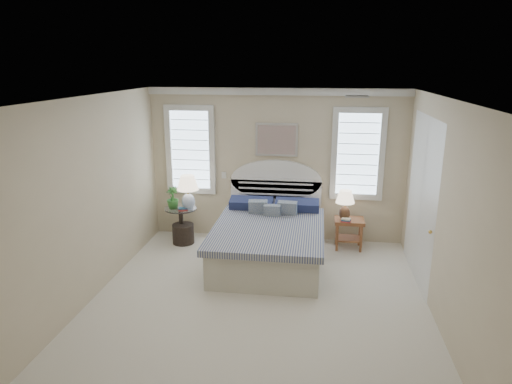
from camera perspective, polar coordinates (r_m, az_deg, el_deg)
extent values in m
cube|color=silver|center=(6.24, 0.16, -13.94)|extent=(4.50, 5.00, 0.01)
cube|color=white|center=(5.44, 0.18, 11.63)|extent=(4.50, 5.00, 0.01)
cube|color=#C3B292|center=(8.10, 2.56, 3.30)|extent=(4.50, 0.02, 2.70)
cube|color=#C3B292|center=(6.39, -20.27, -1.08)|extent=(0.02, 5.00, 2.70)
cube|color=#C3B292|center=(5.85, 22.60, -2.82)|extent=(0.02, 5.00, 2.70)
cube|color=silver|center=(7.88, 2.65, 12.44)|extent=(4.50, 0.08, 0.12)
cube|color=#B2B2B2|center=(6.21, 12.49, 11.59)|extent=(0.30, 0.20, 0.02)
cube|color=silver|center=(8.27, -4.04, 2.12)|extent=(0.08, 0.01, 0.12)
cube|color=#C3DFF7|center=(8.31, -8.17, 5.24)|extent=(0.90, 0.06, 1.60)
cube|color=#C3DFF7|center=(8.02, 12.60, 4.64)|extent=(0.90, 0.06, 1.60)
cube|color=silver|center=(7.97, 2.57, 6.54)|extent=(0.74, 0.04, 0.58)
cube|color=silver|center=(7.00, 19.96, -0.90)|extent=(0.02, 1.80, 2.40)
cube|color=#B7B2A1|center=(7.31, 1.58, -6.93)|extent=(1.60, 2.10, 0.55)
cube|color=navy|center=(7.15, 1.55, -4.75)|extent=(1.72, 2.15, 0.10)
cube|color=white|center=(8.25, 2.45, -2.22)|extent=(1.62, 0.08, 1.10)
cube|color=#1D2049|center=(7.98, -0.59, -1.48)|extent=(0.75, 0.31, 0.23)
cube|color=#1D2049|center=(7.90, 5.16, -1.71)|extent=(0.75, 0.31, 0.23)
cube|color=#395281|center=(7.74, 0.26, -2.17)|extent=(0.33, 0.20, 0.34)
cube|color=#395281|center=(7.70, 3.95, -2.32)|extent=(0.33, 0.20, 0.34)
cube|color=#395281|center=(7.63, 2.02, -2.62)|extent=(0.28, 0.14, 0.29)
cylinder|color=black|center=(8.38, -9.22, -6.01)|extent=(0.32, 0.32, 0.03)
cylinder|color=black|center=(8.28, -9.31, -4.18)|extent=(0.08, 0.08, 0.60)
cylinder|color=silver|center=(8.18, -9.40, -2.07)|extent=(0.56, 0.56, 0.02)
cube|color=brown|center=(7.98, 11.59, -3.55)|extent=(0.50, 0.40, 0.06)
cube|color=brown|center=(8.09, 11.47, -5.69)|extent=(0.44, 0.34, 0.03)
cube|color=brown|center=(7.92, 10.10, -5.67)|extent=(0.04, 0.04, 0.47)
cube|color=brown|center=(8.20, 10.03, -4.91)|extent=(0.04, 0.04, 0.47)
cube|color=brown|center=(7.94, 13.00, -5.76)|extent=(0.04, 0.04, 0.47)
cube|color=brown|center=(8.22, 12.83, -5.00)|extent=(0.04, 0.04, 0.47)
cylinder|color=black|center=(8.25, -9.08, -5.17)|extent=(0.44, 0.44, 0.35)
cylinder|color=white|center=(8.09, -8.41, -2.03)|extent=(0.13, 0.13, 0.03)
ellipsoid|color=white|center=(8.06, -8.45, -1.21)|extent=(0.24, 0.24, 0.29)
cylinder|color=gold|center=(8.01, -8.50, 0.01)|extent=(0.03, 0.03, 0.10)
cylinder|color=black|center=(7.93, 10.96, -3.30)|extent=(0.14, 0.14, 0.03)
ellipsoid|color=black|center=(7.90, 11.00, -2.60)|extent=(0.26, 0.26, 0.24)
cylinder|color=gold|center=(7.85, 11.06, -1.55)|extent=(0.04, 0.04, 0.09)
imported|color=#3F732E|center=(8.13, -10.37, -0.72)|extent=(0.22, 0.22, 0.39)
cube|color=#A82B2A|center=(8.06, -9.12, -2.17)|extent=(0.19, 0.17, 0.02)
cube|color=navy|center=(8.05, -9.12, -2.02)|extent=(0.18, 0.16, 0.02)
cube|color=#A82B2A|center=(7.82, 11.17, -3.61)|extent=(0.18, 0.15, 0.02)
cube|color=navy|center=(7.81, 11.18, -3.46)|extent=(0.17, 0.14, 0.02)
cube|color=beige|center=(7.80, 11.19, -3.31)|extent=(0.16, 0.13, 0.02)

